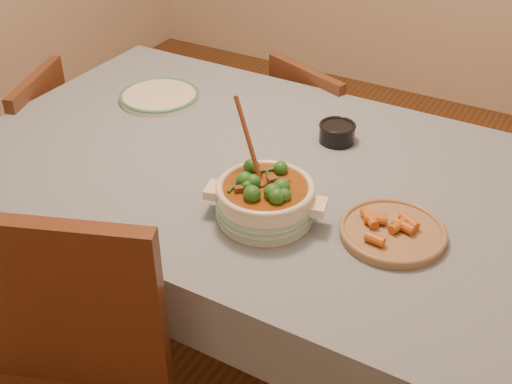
# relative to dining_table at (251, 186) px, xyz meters

# --- Properties ---
(floor) EXTENTS (4.50, 4.50, 0.00)m
(floor) POSITION_rel_dining_table_xyz_m (0.00, 0.00, -0.66)
(floor) COLOR #4F2F16
(floor) RESTS_ON ground
(dining_table) EXTENTS (1.68, 1.08, 0.76)m
(dining_table) POSITION_rel_dining_table_xyz_m (0.00, 0.00, 0.00)
(dining_table) COLOR brown
(dining_table) RESTS_ON floor
(stew_casserole) EXTENTS (0.31, 0.29, 0.29)m
(stew_casserole) POSITION_rel_dining_table_xyz_m (0.17, -0.22, 0.15)
(stew_casserole) COLOR beige
(stew_casserole) RESTS_ON dining_table
(white_plate) EXTENTS (0.28, 0.28, 0.02)m
(white_plate) POSITION_rel_dining_table_xyz_m (-0.47, 0.19, 0.10)
(white_plate) COLOR silver
(white_plate) RESTS_ON dining_table
(condiment_bowl) EXTENTS (0.12, 0.12, 0.06)m
(condiment_bowl) POSITION_rel_dining_table_xyz_m (0.17, 0.22, 0.12)
(condiment_bowl) COLOR black
(condiment_bowl) RESTS_ON dining_table
(fried_plate) EXTENTS (0.30, 0.30, 0.04)m
(fried_plate) POSITION_rel_dining_table_xyz_m (0.48, -0.13, 0.11)
(fried_plate) COLOR #946F52
(fried_plate) RESTS_ON dining_table
(chair_far) EXTENTS (0.48, 0.48, 0.80)m
(chair_far) POSITION_rel_dining_table_xyz_m (-0.08, 0.68, -0.21)
(chair_far) COLOR brown
(chair_far) RESTS_ON floor
(chair_left) EXTENTS (0.48, 0.48, 0.81)m
(chair_left) POSITION_rel_dining_table_xyz_m (-0.98, -0.00, -0.21)
(chair_left) COLOR brown
(chair_left) RESTS_ON floor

